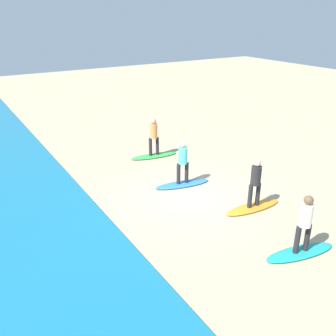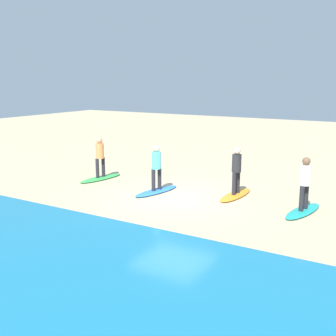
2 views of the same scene
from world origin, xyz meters
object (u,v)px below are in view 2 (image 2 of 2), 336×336
at_px(surfboard_teal, 303,211).
at_px(surfer_teal, 305,180).
at_px(surfboard_blue, 157,191).
at_px(surfer_blue, 156,164).
at_px(surfer_orange, 237,167).
at_px(surfboard_orange, 236,195).
at_px(surfboard_green, 101,178).
at_px(surfer_green, 100,154).

relative_size(surfboard_teal, surfer_teal, 1.28).
height_order(surfboard_blue, surfer_blue, surfer_blue).
bearing_deg(surfer_orange, surfboard_orange, 0.00).
distance_m(surfboard_teal, surfer_teal, 0.99).
bearing_deg(surfboard_orange, surfer_orange, 0.00).
relative_size(surfboard_teal, surfboard_green, 1.00).
bearing_deg(surfer_green, surfer_teal, 178.58).
xyz_separation_m(surfboard_teal, surfboard_green, (8.17, -0.20, 0.00)).
height_order(surfer_teal, surfboard_blue, surfer_teal).
xyz_separation_m(surfboard_orange, surfer_orange, (0.00, 0.00, 0.99)).
xyz_separation_m(surfboard_blue, surfboard_green, (3.05, -0.54, 0.00)).
bearing_deg(surfboard_blue, surfer_orange, 120.96).
xyz_separation_m(surfboard_blue, surfer_green, (3.05, -0.54, 0.99)).
distance_m(surfboard_teal, surfboard_orange, 2.55).
bearing_deg(surfer_orange, surfboard_green, 4.51).
xyz_separation_m(surfboard_teal, surfer_green, (8.17, -0.20, 0.99)).
distance_m(surfer_teal, surfboard_blue, 5.23).
bearing_deg(surfboard_teal, surfboard_blue, -75.86).
xyz_separation_m(surfer_orange, surfboard_green, (5.70, 0.45, -0.99)).
distance_m(surfboard_blue, surfboard_green, 3.10).
bearing_deg(surfer_teal, surfboard_green, -1.42).
height_order(surfboard_blue, surfer_green, surfer_green).
distance_m(surfer_teal, surfer_orange, 2.55).
height_order(surfboard_teal, surfboard_orange, same).
distance_m(surfer_teal, surfboard_green, 8.23).
relative_size(surfer_teal, surfboard_orange, 0.78).
bearing_deg(surfboard_blue, surfer_green, -89.38).
distance_m(surfboard_orange, surfboard_blue, 2.83).
height_order(surfer_blue, surfer_green, same).
xyz_separation_m(surfer_teal, surfer_blue, (5.12, 0.33, 0.00)).
bearing_deg(surfboard_blue, surfer_teal, 104.32).
bearing_deg(surfboard_teal, surfer_teal, -79.58).
height_order(surfboard_teal, surfer_green, surfer_green).
distance_m(surfboard_orange, surfer_blue, 3.00).
height_order(surfboard_orange, surfer_blue, surfer_blue).
distance_m(surfer_orange, surfboard_blue, 3.00).
relative_size(surfer_blue, surfboard_green, 0.78).
bearing_deg(surfer_blue, surfer_orange, -159.63).
bearing_deg(surfer_orange, surfer_green, 4.51).
bearing_deg(surfboard_green, surfer_teal, 96.88).
bearing_deg(surfboard_orange, surfboard_green, -82.28).
relative_size(surfer_blue, surfer_green, 1.00).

